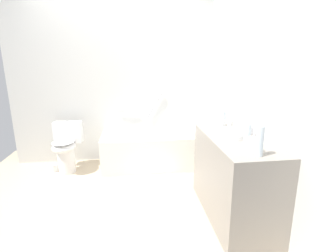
% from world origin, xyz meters
% --- Properties ---
extents(ground_plane, '(3.84, 3.84, 0.00)m').
position_xyz_m(ground_plane, '(0.00, 0.00, 0.00)').
color(ground_plane, '#C1AD8E').
extents(wall_back_tiled, '(3.24, 0.10, 2.51)m').
position_xyz_m(wall_back_tiled, '(0.00, 1.35, 1.25)').
color(wall_back_tiled, silver).
rests_on(wall_back_tiled, ground_plane).
extents(wall_right_mirror, '(0.10, 3.00, 2.51)m').
position_xyz_m(wall_right_mirror, '(1.47, 0.00, 1.25)').
color(wall_right_mirror, silver).
rests_on(wall_right_mirror, ground_plane).
extents(bathtub, '(1.68, 0.69, 1.08)m').
position_xyz_m(bathtub, '(0.55, 0.95, 0.27)').
color(bathtub, white).
rests_on(bathtub, ground_plane).
extents(toilet, '(0.40, 0.51, 0.71)m').
position_xyz_m(toilet, '(-0.78, 0.91, 0.37)').
color(toilet, white).
rests_on(toilet, ground_plane).
extents(vanity_counter, '(0.53, 1.18, 0.83)m').
position_xyz_m(vanity_counter, '(1.15, -0.45, 0.42)').
color(vanity_counter, gray).
rests_on(vanity_counter, ground_plane).
extents(sink_basin, '(0.36, 0.36, 0.04)m').
position_xyz_m(sink_basin, '(1.13, -0.36, 0.85)').
color(sink_basin, white).
rests_on(sink_basin, vanity_counter).
extents(sink_faucet, '(0.12, 0.15, 0.08)m').
position_xyz_m(sink_faucet, '(1.33, -0.36, 0.87)').
color(sink_faucet, '#B9B9BE').
rests_on(sink_faucet, vanity_counter).
extents(water_bottle_0, '(0.06, 0.06, 0.20)m').
position_xyz_m(water_bottle_0, '(1.18, -0.61, 0.93)').
color(water_bottle_0, silver).
rests_on(water_bottle_0, vanity_counter).
extents(water_bottle_1, '(0.07, 0.07, 0.19)m').
position_xyz_m(water_bottle_1, '(1.18, 0.02, 0.92)').
color(water_bottle_1, silver).
rests_on(water_bottle_1, vanity_counter).
extents(water_bottle_2, '(0.06, 0.06, 0.26)m').
position_xyz_m(water_bottle_2, '(1.13, -0.92, 0.96)').
color(water_bottle_2, silver).
rests_on(water_bottle_2, vanity_counter).
extents(drinking_glass_0, '(0.07, 0.07, 0.09)m').
position_xyz_m(drinking_glass_0, '(1.16, -0.73, 0.88)').
color(drinking_glass_0, white).
rests_on(drinking_glass_0, vanity_counter).
extents(drinking_glass_1, '(0.08, 0.08, 0.09)m').
position_xyz_m(drinking_glass_1, '(1.12, -0.10, 0.88)').
color(drinking_glass_1, white).
rests_on(drinking_glass_1, vanity_counter).
extents(drinking_glass_2, '(0.08, 0.08, 0.10)m').
position_xyz_m(drinking_glass_2, '(1.15, -0.84, 0.88)').
color(drinking_glass_2, white).
rests_on(drinking_glass_2, vanity_counter).
extents(drinking_glass_3, '(0.06, 0.06, 0.09)m').
position_xyz_m(drinking_glass_3, '(1.21, -0.12, 0.88)').
color(drinking_glass_3, white).
rests_on(drinking_glass_3, vanity_counter).
extents(bath_mat, '(0.53, 0.42, 0.01)m').
position_xyz_m(bath_mat, '(0.45, 0.36, 0.01)').
color(bath_mat, white).
rests_on(bath_mat, ground_plane).
extents(toilet_paper_roll, '(0.11, 0.11, 0.11)m').
position_xyz_m(toilet_paper_roll, '(-0.98, 0.92, 0.05)').
color(toilet_paper_roll, white).
rests_on(toilet_paper_roll, ground_plane).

